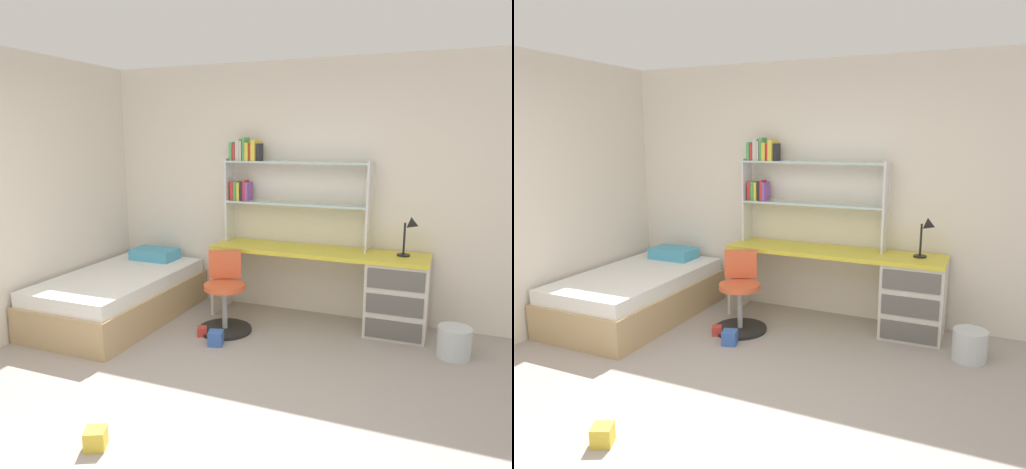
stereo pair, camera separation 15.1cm
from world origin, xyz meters
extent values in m
cube|color=#9E938C|center=(0.00, 0.00, -0.01)|extent=(5.58, 6.15, 0.02)
cube|color=silver|center=(0.00, 2.61, 1.31)|extent=(5.58, 0.06, 2.63)
cube|color=gold|center=(0.17, 2.30, 0.74)|extent=(2.15, 0.51, 0.04)
cube|color=beige|center=(0.97, 2.30, 0.36)|extent=(0.56, 0.48, 0.72)
cube|color=beige|center=(-0.89, 2.30, 0.36)|extent=(0.03, 0.46, 0.72)
cube|color=#5E5B57|center=(0.97, 2.05, 0.12)|extent=(0.50, 0.01, 0.18)
cube|color=#5E5B57|center=(0.97, 2.05, 0.36)|extent=(0.50, 0.01, 0.18)
cube|color=#5E5B57|center=(0.97, 2.05, 0.60)|extent=(0.50, 0.01, 0.18)
cube|color=silver|center=(-0.85, 2.44, 1.20)|extent=(0.02, 0.22, 0.88)
cube|color=silver|center=(0.64, 2.44, 1.20)|extent=(0.02, 0.22, 0.88)
cube|color=silver|center=(-0.10, 2.44, 1.19)|extent=(1.47, 0.22, 0.02)
cube|color=silver|center=(-0.10, 2.44, 1.61)|extent=(1.47, 0.22, 0.02)
cube|color=red|center=(-0.80, 2.44, 1.30)|extent=(0.04, 0.12, 0.20)
cube|color=#4CA559|center=(-0.76, 2.44, 1.30)|extent=(0.03, 0.13, 0.20)
cube|color=yellow|center=(-0.72, 2.44, 1.29)|extent=(0.03, 0.14, 0.19)
cube|color=#26262D|center=(-0.68, 2.44, 1.30)|extent=(0.03, 0.12, 0.20)
cube|color=red|center=(-0.65, 2.44, 1.30)|extent=(0.03, 0.13, 0.21)
cube|color=purple|center=(-0.62, 2.44, 1.29)|extent=(0.03, 0.16, 0.20)
cube|color=#4CA559|center=(-0.80, 2.44, 1.71)|extent=(0.03, 0.15, 0.19)
cube|color=red|center=(-0.76, 2.44, 1.71)|extent=(0.02, 0.16, 0.17)
cube|color=beige|center=(-0.72, 2.44, 1.73)|extent=(0.04, 0.14, 0.22)
cube|color=beige|center=(-0.69, 2.44, 1.72)|extent=(0.02, 0.15, 0.20)
cube|color=#4CA559|center=(-0.66, 2.44, 1.74)|extent=(0.03, 0.13, 0.24)
cube|color=yellow|center=(-0.62, 2.44, 1.71)|extent=(0.04, 0.17, 0.18)
cube|color=red|center=(-0.58, 2.44, 1.71)|extent=(0.03, 0.14, 0.18)
cube|color=yellow|center=(-0.54, 2.44, 1.72)|extent=(0.04, 0.19, 0.21)
cube|color=#26262D|center=(-0.50, 2.44, 1.71)|extent=(0.03, 0.12, 0.18)
cylinder|color=black|center=(1.00, 2.35, 0.76)|extent=(0.12, 0.12, 0.02)
cylinder|color=black|center=(1.00, 2.35, 0.92)|extent=(0.02, 0.02, 0.30)
cone|color=black|center=(1.08, 2.30, 1.07)|extent=(0.12, 0.11, 0.13)
cylinder|color=black|center=(-0.58, 1.74, 0.01)|extent=(0.52, 0.52, 0.03)
cylinder|color=#A5A8AD|center=(-0.58, 1.74, 0.21)|extent=(0.05, 0.05, 0.42)
cylinder|color=#D85933|center=(-0.58, 1.74, 0.45)|extent=(0.40, 0.40, 0.05)
cube|color=#D85933|center=(-0.66, 1.90, 0.62)|extent=(0.31, 0.16, 0.28)
cube|color=tan|center=(-1.74, 1.64, 0.17)|extent=(1.06, 1.84, 0.34)
cube|color=white|center=(-1.74, 1.64, 0.41)|extent=(1.00, 1.78, 0.14)
cube|color=#4CA5CC|center=(-1.74, 2.31, 0.54)|extent=(0.50, 0.32, 0.12)
cylinder|color=silver|center=(1.49, 1.95, 0.13)|extent=(0.28, 0.28, 0.27)
cube|color=#3860B7|center=(-0.52, 1.40, 0.06)|extent=(0.16, 0.16, 0.13)
cube|color=gold|center=(-0.51, -0.22, 0.06)|extent=(0.16, 0.16, 0.12)
cube|color=red|center=(-0.73, 1.54, 0.04)|extent=(0.12, 0.12, 0.09)
camera|label=1|loc=(1.39, -2.34, 1.85)|focal=34.39mm
camera|label=2|loc=(1.53, -2.28, 1.85)|focal=34.39mm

